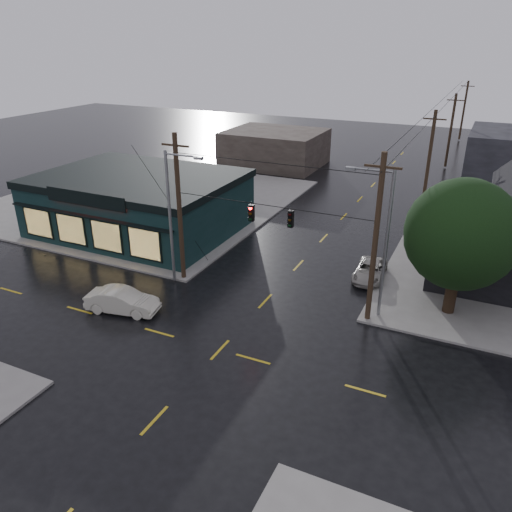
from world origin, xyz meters
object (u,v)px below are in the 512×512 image
at_px(utility_pole_nw, 184,279).
at_px(utility_pole_ne, 367,320).
at_px(sedan_cream, 122,301).
at_px(suv_silver, 370,271).
at_px(corner_tree, 462,235).

height_order(utility_pole_nw, utility_pole_ne, same).
relative_size(sedan_cream, suv_silver, 1.06).
xyz_separation_m(utility_pole_nw, utility_pole_ne, (13.00, 0.00, 0.00)).
relative_size(utility_pole_nw, suv_silver, 2.39).
bearing_deg(utility_pole_nw, suv_silver, 25.55).
bearing_deg(suv_silver, corner_tree, -29.45).
bearing_deg(utility_pole_nw, sedan_cream, -99.59).
bearing_deg(corner_tree, utility_pole_nw, -170.47).
relative_size(utility_pole_nw, sedan_cream, 2.25).
height_order(utility_pole_ne, suv_silver, utility_pole_ne).
bearing_deg(suv_silver, utility_pole_ne, -80.91).
bearing_deg(corner_tree, utility_pole_ne, -145.94).
xyz_separation_m(corner_tree, utility_pole_nw, (-17.29, -2.90, -5.20)).
distance_m(utility_pole_nw, suv_silver, 13.07).
distance_m(utility_pole_ne, sedan_cream, 14.97).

